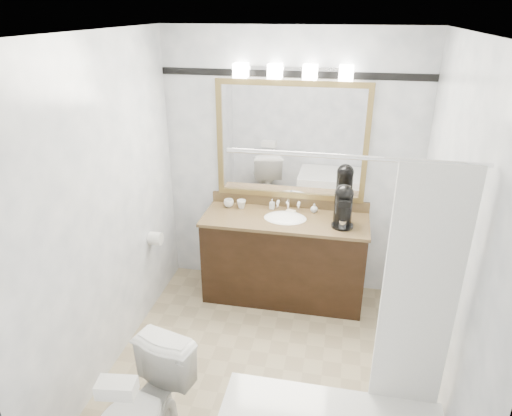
# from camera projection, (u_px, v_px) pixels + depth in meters

# --- Properties ---
(room) EXTENTS (2.42, 2.62, 2.52)m
(room) POSITION_uv_depth(u_px,v_px,m) (266.00, 227.00, 3.13)
(room) COLOR tan
(room) RESTS_ON ground
(vanity) EXTENTS (1.53, 0.58, 0.97)m
(vanity) POSITION_uv_depth(u_px,v_px,m) (284.00, 256.00, 4.37)
(vanity) COLOR black
(vanity) RESTS_ON ground
(mirror) EXTENTS (1.40, 0.04, 1.10)m
(mirror) POSITION_uv_depth(u_px,v_px,m) (291.00, 142.00, 4.18)
(mirror) COLOR olive
(mirror) RESTS_ON room
(vanity_light_bar) EXTENTS (1.02, 0.14, 0.12)m
(vanity_light_bar) POSITION_uv_depth(u_px,v_px,m) (293.00, 71.00, 3.88)
(vanity_light_bar) COLOR silver
(vanity_light_bar) RESTS_ON room
(accent_stripe) EXTENTS (2.40, 0.01, 0.06)m
(accent_stripe) POSITION_uv_depth(u_px,v_px,m) (293.00, 74.00, 3.95)
(accent_stripe) COLOR black
(accent_stripe) RESTS_ON room
(tp_roll) EXTENTS (0.11, 0.12, 0.12)m
(tp_roll) POSITION_uv_depth(u_px,v_px,m) (156.00, 238.00, 4.16)
(tp_roll) COLOR white
(tp_roll) RESTS_ON room
(toilet) EXTENTS (0.58, 0.80, 0.73)m
(toilet) POSITION_uv_depth(u_px,v_px,m) (140.00, 414.00, 2.78)
(toilet) COLOR white
(toilet) RESTS_ON ground
(tissue_box) EXTENTS (0.22, 0.14, 0.09)m
(tissue_box) POSITION_uv_depth(u_px,v_px,m) (117.00, 388.00, 2.43)
(tissue_box) COLOR white
(tissue_box) RESTS_ON toilet
(coffee_maker) EXTENTS (0.19, 0.25, 0.37)m
(coffee_maker) POSITION_uv_depth(u_px,v_px,m) (343.00, 204.00, 4.01)
(coffee_maker) COLOR black
(coffee_maker) RESTS_ON vanity
(cup_left) EXTENTS (0.11, 0.11, 0.07)m
(cup_left) POSITION_uv_depth(u_px,v_px,m) (229.00, 203.00, 4.43)
(cup_left) COLOR white
(cup_left) RESTS_ON vanity
(cup_right) EXTENTS (0.11, 0.11, 0.08)m
(cup_right) POSITION_uv_depth(u_px,v_px,m) (241.00, 204.00, 4.40)
(cup_right) COLOR white
(cup_right) RESTS_ON vanity
(soap_bottle_a) EXTENTS (0.05, 0.05, 0.10)m
(soap_bottle_a) POSITION_uv_depth(u_px,v_px,m) (272.00, 204.00, 4.38)
(soap_bottle_a) COLOR white
(soap_bottle_a) RESTS_ON vanity
(soap_bottle_b) EXTENTS (0.08, 0.08, 0.09)m
(soap_bottle_b) POSITION_uv_depth(u_px,v_px,m) (314.00, 208.00, 4.31)
(soap_bottle_b) COLOR white
(soap_bottle_b) RESTS_ON vanity
(soap_bar) EXTENTS (0.10, 0.08, 0.03)m
(soap_bar) POSITION_uv_depth(u_px,v_px,m) (291.00, 212.00, 4.30)
(soap_bar) COLOR beige
(soap_bar) RESTS_ON vanity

